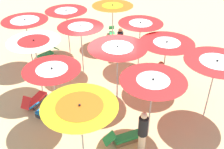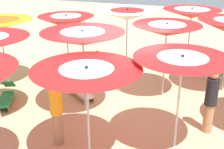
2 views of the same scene
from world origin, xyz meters
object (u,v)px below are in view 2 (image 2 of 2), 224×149
object	(u,v)px
beach_umbrella_0	(0,24)
beach_umbrella_6	(127,15)
beach_umbrella_4	(83,38)
lounger_5	(6,98)
beach_umbrella_7	(167,30)
lounger_4	(80,91)
beach_umbrella_8	(182,65)
beach_umbrella_9	(192,13)
lounger_3	(103,64)
beachgoer_0	(56,109)
beach_umbrella_3	(66,21)
lounger_1	(207,71)
beach_umbrella_5	(87,77)
lounger_2	(79,67)
beachgoer_1	(211,101)

from	to	relation	value
beach_umbrella_0	beach_umbrella_6	world-z (taller)	beach_umbrella_6
beach_umbrella_4	lounger_5	bearing A→B (deg)	99.09
beach_umbrella_7	lounger_4	size ratio (longest dim) A/B	1.83
beach_umbrella_7	beach_umbrella_8	size ratio (longest dim) A/B	1.03
beach_umbrella_9	lounger_3	bearing A→B (deg)	109.78
beach_umbrella_9	beach_umbrella_8	bearing A→B (deg)	-176.91
beach_umbrella_9	beachgoer_0	size ratio (longest dim) A/B	1.37
beach_umbrella_3	lounger_1	size ratio (longest dim) A/B	2.05
beach_umbrella_8	lounger_1	xyz separation A→B (m)	(4.75, -0.50, -1.85)
lounger_1	beach_umbrella_5	bearing A→B (deg)	109.05
beach_umbrella_8	beachgoer_0	size ratio (longest dim) A/B	1.31
beach_umbrella_0	beach_umbrella_4	bearing A→B (deg)	-104.42
beach_umbrella_6	beach_umbrella_8	bearing A→B (deg)	-149.88
beach_umbrella_5	lounger_5	bearing A→B (deg)	65.46
lounger_1	beach_umbrella_8	bearing A→B (deg)	124.19
lounger_4	beach_umbrella_0	bearing A→B (deg)	-145.13
beach_umbrella_3	lounger_2	bearing A→B (deg)	-12.81
lounger_5	beachgoer_1	size ratio (longest dim) A/B	0.82
beach_umbrella_7	beach_umbrella_8	world-z (taller)	beach_umbrella_7
beach_umbrella_7	beachgoer_0	distance (m)	4.05
lounger_3	beachgoer_0	size ratio (longest dim) A/B	0.75
lounger_2	beachgoer_0	bearing A→B (deg)	44.30
beach_umbrella_7	lounger_4	bearing A→B (deg)	111.31
beach_umbrella_3	lounger_4	xyz separation A→B (m)	(-1.31, -1.03, -1.87)
beach_umbrella_6	lounger_4	distance (m)	3.28
beachgoer_0	beach_umbrella_4	bearing A→B (deg)	47.78
beach_umbrella_5	beach_umbrella_8	xyz separation A→B (m)	(1.01, -1.73, 0.12)
beach_umbrella_9	beach_umbrella_0	bearing A→B (deg)	121.40
lounger_3	beach_umbrella_8	bearing A→B (deg)	-33.33
beach_umbrella_9	lounger_1	bearing A→B (deg)	-123.41
beach_umbrella_0	beachgoer_0	world-z (taller)	beach_umbrella_0
beach_umbrella_7	beach_umbrella_5	bearing A→B (deg)	165.06
beach_umbrella_0	lounger_4	xyz separation A→B (m)	(-0.10, -2.80, -1.91)
beach_umbrella_0	beachgoer_0	xyz separation A→B (m)	(-2.52, -3.36, -1.19)
beach_umbrella_7	beachgoer_1	bearing A→B (deg)	-139.66
beach_umbrella_0	lounger_5	bearing A→B (deg)	-144.17
beachgoer_0	lounger_3	bearing A→B (deg)	54.61
lounger_1	lounger_2	bearing A→B (deg)	54.42
beach_umbrella_0	lounger_3	world-z (taller)	beach_umbrella_0
beach_umbrella_9	lounger_4	size ratio (longest dim) A/B	1.86
lounger_2	lounger_4	xyz separation A→B (m)	(-1.90, -0.89, 0.00)
beach_umbrella_3	lounger_4	world-z (taller)	beach_umbrella_3
lounger_5	beach_umbrella_6	bearing A→B (deg)	117.24
beach_umbrella_5	lounger_4	xyz separation A→B (m)	(2.69, 1.48, -1.74)
beach_umbrella_9	lounger_4	bearing A→B (deg)	140.86
lounger_2	beachgoer_1	distance (m)	5.51
beach_umbrella_0	lounger_4	size ratio (longest dim) A/B	1.79
beach_umbrella_6	lounger_4	bearing A→B (deg)	162.40
lounger_1	beachgoer_1	distance (m)	3.87
beach_umbrella_4	lounger_1	world-z (taller)	beach_umbrella_4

